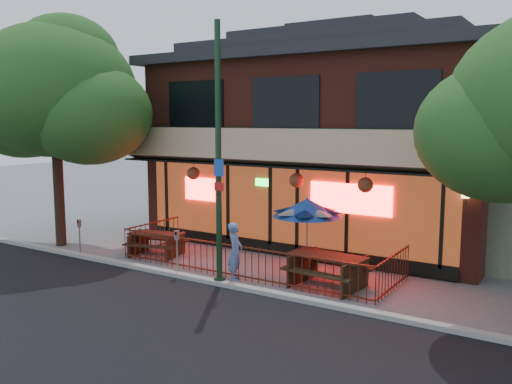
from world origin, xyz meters
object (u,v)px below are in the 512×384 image
picnic_table_left (156,241)px  pedestrian (235,252)px  street_light (219,169)px  street_tree_left (57,84)px  parking_meter_far (79,231)px  patio_umbrella (307,208)px  picnic_table_right (328,266)px  parking_meter_near (177,245)px

picnic_table_left → pedestrian: size_ratio=1.25×
street_light → pedestrian: (0.18, 0.50, -2.33)m
street_tree_left → pedestrian: street_tree_left is taller
picnic_table_left → parking_meter_far: (-2.05, -1.42, 0.33)m
picnic_table_left → patio_umbrella: (5.14, 0.77, 1.45)m
street_light → picnic_table_left: bearing=158.5°
pedestrian → parking_meter_far: bearing=75.5°
picnic_table_left → picnic_table_right: size_ratio=0.94×
street_tree_left → parking_meter_near: size_ratio=6.11×
picnic_table_left → patio_umbrella: size_ratio=0.89×
pedestrian → street_tree_left: bearing=68.4°
parking_meter_near → street_light: bearing=-0.1°
street_light → parking_meter_near: bearing=179.9°
picnic_table_right → patio_umbrella: 1.93m
picnic_table_right → pedestrian: bearing=-160.9°
street_light → patio_umbrella: (1.54, 2.19, -1.20)m
parking_meter_far → picnic_table_left: bearing=34.7°
patio_umbrella → picnic_table_left: bearing=-171.5°
street_light → picnic_table_right: size_ratio=3.21×
patio_umbrella → parking_meter_near: 3.89m
street_tree_left → patio_umbrella: bearing=8.8°
picnic_table_right → parking_meter_near: (-4.10, -1.34, 0.31)m
patio_umbrella → parking_meter_near: patio_umbrella is taller
street_tree_left → picnic_table_left: 6.48m
street_light → parking_meter_far: (-5.65, 0.00, -2.32)m
picnic_table_left → parking_meter_far: parking_meter_far is taller
street_light → parking_meter_near: 2.71m
patio_umbrella → pedestrian: (-1.36, -1.69, -1.13)m
street_tree_left → picnic_table_left: (3.86, 0.63, -5.17)m
picnic_table_right → parking_meter_near: size_ratio=1.65×
picnic_table_left → picnic_table_right: picnic_table_right is taller
picnic_table_right → patio_umbrella: (-1.07, 0.85, 1.37)m
picnic_table_right → pedestrian: pedestrian is taller
pedestrian → patio_umbrella: bearing=-58.4°
street_light → patio_umbrella: bearing=54.9°
picnic_table_left → parking_meter_near: size_ratio=1.55×
parking_meter_near → picnic_table_right: bearing=18.1°
pedestrian → parking_meter_far: pedestrian is taller
parking_meter_near → parking_meter_far: parking_meter_near is taller
street_light → street_tree_left: bearing=174.0°
patio_umbrella → parking_meter_far: (-7.19, -2.19, -1.11)m
street_tree_left → pedestrian: bearing=-2.1°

